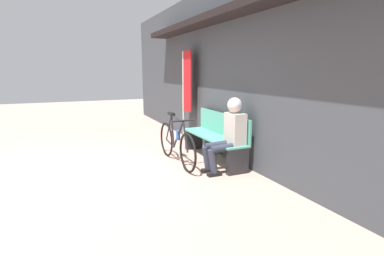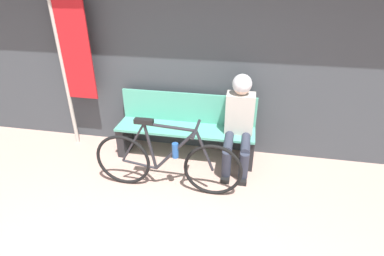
{
  "view_description": "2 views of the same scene",
  "coord_description": "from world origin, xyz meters",
  "px_view_note": "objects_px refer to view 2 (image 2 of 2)",
  "views": [
    {
      "loc": [
        4.69,
        -0.18,
        1.59
      ],
      "look_at": [
        0.16,
        1.81,
        0.64
      ],
      "focal_mm": 28.0,
      "sensor_mm": 36.0,
      "label": 1
    },
    {
      "loc": [
        0.77,
        -1.04,
        2.22
      ],
      "look_at": [
        0.18,
        2.03,
        0.57
      ],
      "focal_mm": 28.0,
      "sensor_mm": 36.0,
      "label": 2
    }
  ],
  "objects_px": {
    "park_bench_near": "(186,129)",
    "banner_pole": "(72,58)",
    "bicycle": "(167,162)",
    "person_seated": "(239,118)"
  },
  "relations": [
    {
      "from": "bicycle",
      "to": "banner_pole",
      "type": "height_order",
      "value": "banner_pole"
    },
    {
      "from": "bicycle",
      "to": "person_seated",
      "type": "xyz_separation_m",
      "value": [
        0.74,
        0.62,
        0.31
      ]
    },
    {
      "from": "person_seated",
      "to": "banner_pole",
      "type": "distance_m",
      "value": 2.24
    },
    {
      "from": "park_bench_near",
      "to": "banner_pole",
      "type": "height_order",
      "value": "banner_pole"
    },
    {
      "from": "bicycle",
      "to": "banner_pole",
      "type": "relative_size",
      "value": 0.83
    },
    {
      "from": "park_bench_near",
      "to": "person_seated",
      "type": "bearing_deg",
      "value": -9.96
    },
    {
      "from": "park_bench_near",
      "to": "banner_pole",
      "type": "distance_m",
      "value": 1.71
    },
    {
      "from": "person_seated",
      "to": "bicycle",
      "type": "bearing_deg",
      "value": -140.03
    },
    {
      "from": "park_bench_near",
      "to": "banner_pole",
      "type": "xyz_separation_m",
      "value": [
        -1.48,
        0.05,
        0.84
      ]
    },
    {
      "from": "park_bench_near",
      "to": "person_seated",
      "type": "height_order",
      "value": "person_seated"
    }
  ]
}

